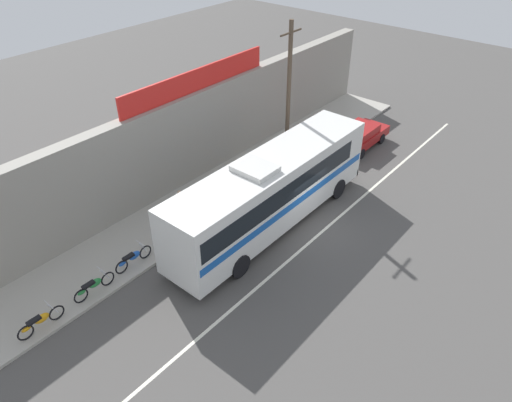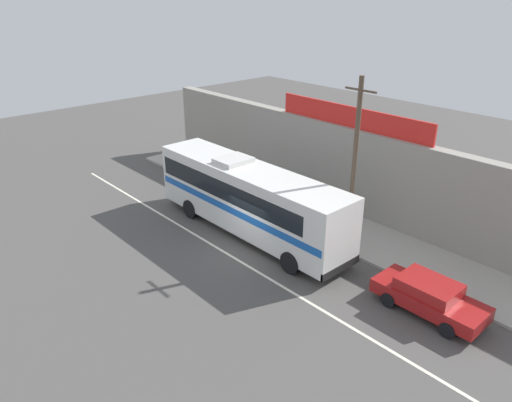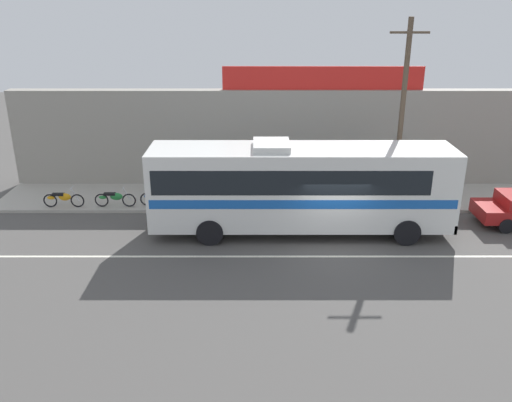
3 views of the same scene
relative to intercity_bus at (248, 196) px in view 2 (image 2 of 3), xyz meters
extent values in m
plane|color=#4F4C49|center=(1.32, -1.39, -2.07)|extent=(70.00, 70.00, 0.00)
cube|color=#A8A399|center=(1.32, 3.81, -2.00)|extent=(30.00, 3.60, 0.14)
cube|color=gray|center=(1.32, 5.96, 0.33)|extent=(30.00, 0.70, 4.80)
cube|color=red|center=(1.51, 5.96, 3.28)|extent=(9.62, 0.12, 1.10)
cube|color=silver|center=(1.32, -2.19, -2.06)|extent=(30.00, 0.14, 0.01)
cube|color=silver|center=(0.08, 0.00, -0.07)|extent=(11.86, 2.46, 3.10)
cube|color=black|center=(-0.39, 0.00, 0.48)|extent=(10.44, 2.48, 0.96)
cube|color=#1956B2|center=(0.08, 0.00, -0.37)|extent=(11.63, 2.48, 0.36)
cube|color=black|center=(5.99, 0.00, 0.38)|extent=(0.04, 2.21, 1.40)
cube|color=black|center=(5.98, 0.00, -1.44)|extent=(0.12, 2.46, 0.36)
cube|color=silver|center=(-1.10, 0.00, 1.60)|extent=(1.40, 1.72, 0.24)
cylinder|color=black|center=(4.12, 1.14, -1.55)|extent=(1.04, 0.32, 1.04)
cylinder|color=black|center=(4.12, -1.14, -1.55)|extent=(1.04, 0.32, 1.04)
cylinder|color=black|center=(-3.47, 1.14, -1.55)|extent=(1.04, 0.32, 1.04)
cylinder|color=black|center=(-3.47, -1.14, -1.55)|extent=(1.04, 0.32, 1.04)
cube|color=maroon|center=(9.70, 0.76, -1.46)|extent=(4.28, 1.76, 0.56)
cube|color=maroon|center=(9.60, 0.76, -0.94)|extent=(2.22, 1.59, 0.48)
cube|color=black|center=(10.42, 0.76, -0.97)|extent=(0.21, 1.48, 0.34)
cylinder|color=black|center=(10.94, 1.59, -1.76)|extent=(0.62, 0.20, 0.62)
cylinder|color=black|center=(10.94, -0.07, -1.76)|extent=(0.62, 0.20, 0.62)
cylinder|color=black|center=(8.46, 1.59, -1.76)|extent=(0.62, 0.20, 0.62)
cylinder|color=black|center=(8.46, -0.07, -1.76)|extent=(0.62, 0.20, 0.62)
cylinder|color=brown|center=(4.47, 2.44, 2.13)|extent=(0.22, 0.22, 8.11)
cylinder|color=brown|center=(4.47, 2.44, 5.59)|extent=(1.60, 0.10, 0.10)
torus|color=black|center=(-7.40, 2.45, -1.62)|extent=(0.62, 0.06, 0.62)
torus|color=black|center=(-8.63, 2.45, -1.62)|extent=(0.62, 0.06, 0.62)
cylinder|color=silver|center=(-7.48, 2.45, -1.32)|extent=(0.34, 0.04, 0.65)
cylinder|color=silver|center=(-7.58, 2.45, -1.00)|extent=(0.03, 0.56, 0.03)
ellipsoid|color=#237F38|center=(-7.95, 2.45, -1.44)|extent=(0.56, 0.22, 0.34)
cube|color=black|center=(-8.23, 2.45, -1.32)|extent=(0.52, 0.20, 0.10)
ellipsoid|color=#237F38|center=(-8.57, 2.45, -1.48)|extent=(0.36, 0.14, 0.16)
torus|color=black|center=(-9.70, 2.40, -1.62)|extent=(0.62, 0.06, 0.62)
torus|color=black|center=(-10.92, 2.40, -1.62)|extent=(0.62, 0.06, 0.62)
cylinder|color=silver|center=(-9.78, 2.40, -1.32)|extent=(0.34, 0.04, 0.65)
cylinder|color=silver|center=(-9.88, 2.40, -1.00)|extent=(0.03, 0.56, 0.03)
ellipsoid|color=orange|center=(-10.25, 2.40, -1.44)|extent=(0.56, 0.22, 0.34)
cube|color=black|center=(-10.53, 2.40, -1.32)|extent=(0.52, 0.20, 0.10)
ellipsoid|color=orange|center=(-10.86, 2.40, -1.48)|extent=(0.36, 0.14, 0.16)
torus|color=black|center=(-5.37, 2.58, -1.62)|extent=(0.62, 0.06, 0.62)
torus|color=black|center=(-6.61, 2.58, -1.62)|extent=(0.62, 0.06, 0.62)
cylinder|color=silver|center=(-5.45, 2.58, -1.32)|extent=(0.34, 0.04, 0.65)
cylinder|color=silver|center=(-5.55, 2.58, -1.00)|extent=(0.03, 0.56, 0.03)
ellipsoid|color=#1E51B2|center=(-5.93, 2.58, -1.44)|extent=(0.56, 0.22, 0.34)
cube|color=black|center=(-6.22, 2.58, -1.32)|extent=(0.52, 0.20, 0.10)
ellipsoid|color=#1E51B2|center=(-6.55, 2.58, -1.48)|extent=(0.36, 0.14, 0.16)
cylinder|color=brown|center=(-2.46, 3.55, -1.54)|extent=(0.13, 0.13, 0.78)
cylinder|color=brown|center=(-2.46, 3.37, -1.54)|extent=(0.13, 0.13, 0.78)
cylinder|color=white|center=(-2.46, 3.46, -0.85)|extent=(0.30, 0.30, 0.59)
sphere|color=tan|center=(-2.46, 3.46, -0.42)|extent=(0.21, 0.21, 0.21)
cylinder|color=white|center=(-2.46, 3.66, -0.82)|extent=(0.08, 0.08, 0.54)
cylinder|color=white|center=(-2.46, 3.26, -0.82)|extent=(0.08, 0.08, 0.54)
camera|label=1|loc=(-14.29, -11.10, 11.89)|focal=33.54mm
camera|label=2|loc=(16.65, -14.60, 9.60)|focal=33.90mm
camera|label=3|loc=(-1.69, -19.86, 6.98)|focal=37.44mm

